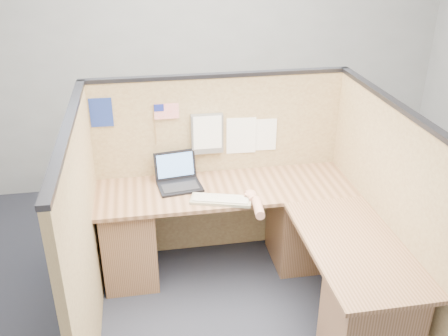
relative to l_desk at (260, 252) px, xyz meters
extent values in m
plane|color=#1E212A|center=(-0.18, -0.29, -0.39)|extent=(5.00, 5.00, 0.00)
plane|color=gray|center=(-0.18, 1.96, 1.01)|extent=(5.00, 0.00, 5.00)
cube|color=olive|center=(-0.18, 0.71, 0.36)|extent=(2.05, 0.05, 1.50)
cube|color=#232328|center=(-0.18, 0.71, 1.12)|extent=(2.05, 0.06, 0.03)
cube|color=olive|center=(-1.18, -0.19, 0.36)|extent=(0.05, 1.80, 1.50)
cube|color=#232328|center=(-1.18, -0.19, 1.12)|extent=(0.06, 1.80, 0.03)
cube|color=olive|center=(0.82, -0.19, 0.36)|extent=(0.05, 1.80, 1.50)
cube|color=#232328|center=(0.82, -0.19, 1.12)|extent=(0.06, 1.80, 0.03)
cube|color=brown|center=(-0.18, 0.39, 0.32)|extent=(1.95, 0.60, 0.03)
cube|color=brown|center=(0.49, -0.49, 0.32)|extent=(0.60, 1.15, 0.03)
cube|color=brown|center=(-0.93, 0.39, -0.04)|extent=(0.40, 0.50, 0.70)
cube|color=brown|center=(0.42, 0.39, -0.04)|extent=(0.40, 0.50, 0.70)
cube|color=brown|center=(0.49, -0.81, -0.04)|extent=(0.50, 0.40, 0.70)
cube|color=black|center=(-0.52, 0.45, 0.35)|extent=(0.35, 0.28, 0.02)
cube|color=black|center=(-0.52, 0.60, 0.46)|extent=(0.33, 0.11, 0.22)
cube|color=#4A6DA1|center=(-0.52, 0.59, 0.46)|extent=(0.29, 0.09, 0.18)
cube|color=gray|center=(-0.25, 0.19, 0.35)|extent=(0.46, 0.27, 0.02)
cube|color=silver|center=(-0.25, 0.19, 0.36)|extent=(0.42, 0.23, 0.01)
ellipsoid|color=silver|center=(-0.03, 0.19, 0.36)|extent=(0.10, 0.07, 0.04)
ellipsoid|color=tan|center=(-0.03, 0.19, 0.38)|extent=(0.08, 0.10, 0.05)
cylinder|color=tan|center=(-0.03, 0.14, 0.37)|extent=(0.06, 0.05, 0.06)
cylinder|color=tan|center=(-0.02, 0.01, 0.37)|extent=(0.09, 0.24, 0.07)
cube|color=navy|center=(-1.06, 0.68, 0.89)|extent=(0.17, 0.01, 0.22)
cylinder|color=olive|center=(-0.68, 0.67, 0.77)|extent=(0.01, 0.01, 0.32)
cube|color=red|center=(-0.58, 0.67, 0.88)|extent=(0.19, 0.00, 0.12)
cube|color=navy|center=(-0.64, 0.67, 0.91)|extent=(0.07, 0.00, 0.06)
cube|color=slate|center=(-0.28, 0.66, 0.68)|extent=(0.25, 0.05, 0.32)
cube|color=white|center=(-0.28, 0.63, 0.70)|extent=(0.22, 0.01, 0.27)
cube|color=white|center=(0.18, 0.68, 0.63)|extent=(0.21, 0.02, 0.27)
cube|color=white|center=(-0.01, 0.68, 0.63)|extent=(0.23, 0.01, 0.30)
camera|label=1|loc=(-0.76, -2.89, 2.15)|focal=40.00mm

